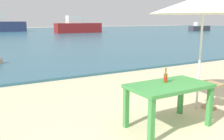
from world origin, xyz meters
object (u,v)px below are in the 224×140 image
(side_table_wood, at_px, (210,92))
(boat_barge, at_px, (199,28))
(patio_umbrella, at_px, (204,4))
(picnic_table_green, at_px, (169,90))
(beer_bottle_amber, at_px, (165,77))
(boat_cargo_ship, at_px, (78,27))

(side_table_wood, height_order, boat_barge, boat_barge)
(side_table_wood, bearing_deg, patio_umbrella, 162.21)
(side_table_wood, bearing_deg, picnic_table_green, -169.46)
(side_table_wood, xyz_separation_m, boat_barge, (27.58, 24.17, 0.22))
(beer_bottle_amber, distance_m, side_table_wood, 1.46)
(patio_umbrella, bearing_deg, side_table_wood, -17.79)
(side_table_wood, bearing_deg, beer_bottle_amber, -174.36)
(boat_cargo_ship, height_order, boat_barge, boat_cargo_ship)
(picnic_table_green, xyz_separation_m, boat_cargo_ship, (10.21, 28.71, 0.25))
(picnic_table_green, bearing_deg, side_table_wood, 10.54)
(beer_bottle_amber, bearing_deg, boat_barge, 40.01)
(boat_cargo_ship, distance_m, boat_barge, 19.25)
(beer_bottle_amber, bearing_deg, boat_cargo_ship, 70.40)
(picnic_table_green, xyz_separation_m, beer_bottle_amber, (0.03, 0.12, 0.20))
(boat_cargo_ship, bearing_deg, boat_barge, -12.88)
(beer_bottle_amber, distance_m, patio_umbrella, 1.69)
(boat_cargo_ship, bearing_deg, beer_bottle_amber, -109.60)
(beer_bottle_amber, xyz_separation_m, patio_umbrella, (1.10, 0.22, 1.26))
(picnic_table_green, height_order, beer_bottle_amber, beer_bottle_amber)
(picnic_table_green, distance_m, boat_cargo_ship, 30.48)
(picnic_table_green, height_order, boat_cargo_ship, boat_cargo_ship)
(boat_barge, bearing_deg, boat_cargo_ship, 167.12)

